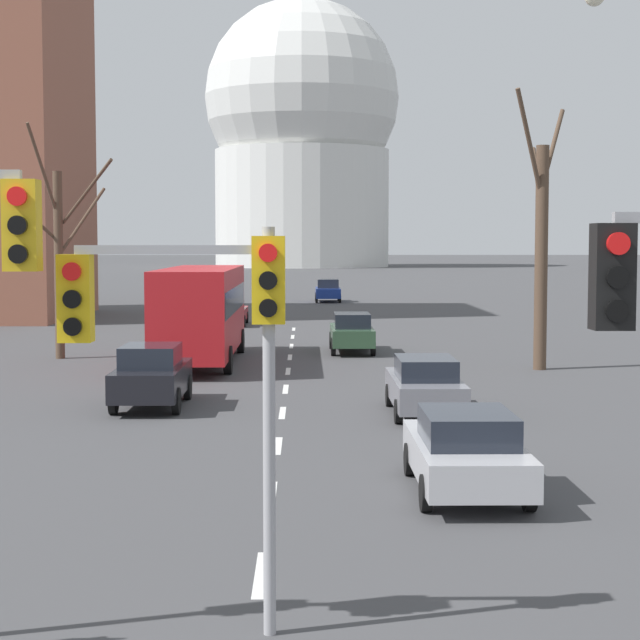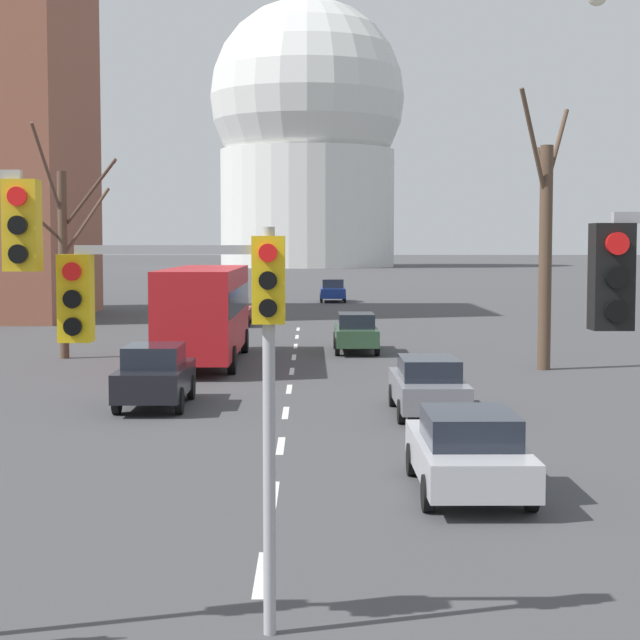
{
  "view_description": "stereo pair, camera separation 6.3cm",
  "coord_description": "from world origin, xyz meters",
  "px_view_note": "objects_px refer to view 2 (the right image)",
  "views": [
    {
      "loc": [
        0.59,
        -6.3,
        4.37
      ],
      "look_at": [
        0.76,
        5.55,
        3.52
      ],
      "focal_mm": 60.0,
      "sensor_mm": 36.0,
      "label": 1
    },
    {
      "loc": [
        0.66,
        -6.3,
        4.37
      ],
      "look_at": [
        0.76,
        5.55,
        3.52
      ],
      "focal_mm": 60.0,
      "sensor_mm": 36.0,
      "label": 2
    }
  ],
  "objects_px": {
    "sedan_near_right": "(468,451)",
    "sedan_near_left": "(356,332)",
    "sedan_far_right": "(155,375)",
    "sedan_far_left": "(233,311)",
    "traffic_signal_centre_tall": "(199,327)",
    "sedan_distant_centre": "(333,290)",
    "city_bus": "(205,307)",
    "sedan_mid_centre": "(428,385)"
  },
  "relations": [
    {
      "from": "sedan_far_left",
      "to": "city_bus",
      "type": "relative_size",
      "value": 0.42
    },
    {
      "from": "sedan_far_left",
      "to": "sedan_distant_centre",
      "type": "relative_size",
      "value": 1.01
    },
    {
      "from": "sedan_near_left",
      "to": "sedan_distant_centre",
      "type": "height_order",
      "value": "sedan_distant_centre"
    },
    {
      "from": "sedan_near_left",
      "to": "sedan_far_left",
      "type": "distance_m",
      "value": 15.59
    },
    {
      "from": "sedan_near_right",
      "to": "city_bus",
      "type": "distance_m",
      "value": 21.43
    },
    {
      "from": "sedan_near_left",
      "to": "sedan_mid_centre",
      "type": "xyz_separation_m",
      "value": [
        1.18,
        -15.74,
        -0.06
      ]
    },
    {
      "from": "traffic_signal_centre_tall",
      "to": "sedan_near_right",
      "type": "xyz_separation_m",
      "value": [
        3.97,
        6.77,
        -2.7
      ]
    },
    {
      "from": "traffic_signal_centre_tall",
      "to": "sedan_near_left",
      "type": "bearing_deg",
      "value": 84.43
    },
    {
      "from": "sedan_near_right",
      "to": "sedan_far_left",
      "type": "xyz_separation_m",
      "value": [
        -6.91,
        38.69,
        -0.0
      ]
    },
    {
      "from": "sedan_far_left",
      "to": "sedan_far_right",
      "type": "distance_m",
      "value": 28.75
    },
    {
      "from": "sedan_far_left",
      "to": "sedan_distant_centre",
      "type": "xyz_separation_m",
      "value": [
        5.79,
        22.79,
        0.11
      ]
    },
    {
      "from": "sedan_mid_centre",
      "to": "sedan_far_left",
      "type": "relative_size",
      "value": 0.98
    },
    {
      "from": "sedan_mid_centre",
      "to": "sedan_distant_centre",
      "type": "xyz_separation_m",
      "value": [
        -1.35,
        52.94,
        0.09
      ]
    },
    {
      "from": "city_bus",
      "to": "sedan_near_right",
      "type": "bearing_deg",
      "value": -72.03
    },
    {
      "from": "sedan_far_right",
      "to": "city_bus",
      "type": "distance_m",
      "value": 10.47
    },
    {
      "from": "sedan_near_left",
      "to": "sedan_far_left",
      "type": "bearing_deg",
      "value": 112.49
    },
    {
      "from": "sedan_far_left",
      "to": "city_bus",
      "type": "distance_m",
      "value": 18.4
    },
    {
      "from": "sedan_mid_centre",
      "to": "sedan_far_right",
      "type": "xyz_separation_m",
      "value": [
        -7.15,
        1.4,
        0.1
      ]
    },
    {
      "from": "city_bus",
      "to": "traffic_signal_centre_tall",
      "type": "bearing_deg",
      "value": -84.47
    },
    {
      "from": "sedan_far_left",
      "to": "city_bus",
      "type": "height_order",
      "value": "city_bus"
    },
    {
      "from": "traffic_signal_centre_tall",
      "to": "city_bus",
      "type": "bearing_deg",
      "value": 95.53
    },
    {
      "from": "traffic_signal_centre_tall",
      "to": "sedan_near_left",
      "type": "height_order",
      "value": "traffic_signal_centre_tall"
    },
    {
      "from": "sedan_near_left",
      "to": "sedan_near_right",
      "type": "relative_size",
      "value": 1.03
    },
    {
      "from": "city_bus",
      "to": "sedan_far_left",
      "type": "bearing_deg",
      "value": 90.97
    },
    {
      "from": "sedan_near_right",
      "to": "sedan_mid_centre",
      "type": "xyz_separation_m",
      "value": [
        0.24,
        8.54,
        0.01
      ]
    },
    {
      "from": "sedan_near_right",
      "to": "sedan_distant_centre",
      "type": "bearing_deg",
      "value": 91.04
    },
    {
      "from": "sedan_near_right",
      "to": "sedan_distant_centre",
      "type": "height_order",
      "value": "sedan_distant_centre"
    },
    {
      "from": "sedan_near_right",
      "to": "sedan_near_left",
      "type": "bearing_deg",
      "value": 92.22
    },
    {
      "from": "traffic_signal_centre_tall",
      "to": "sedan_far_left",
      "type": "height_order",
      "value": "traffic_signal_centre_tall"
    },
    {
      "from": "traffic_signal_centre_tall",
      "to": "sedan_distant_centre",
      "type": "distance_m",
      "value": 68.36
    },
    {
      "from": "sedan_near_left",
      "to": "sedan_near_right",
      "type": "distance_m",
      "value": 24.3
    },
    {
      "from": "sedan_near_right",
      "to": "traffic_signal_centre_tall",
      "type": "bearing_deg",
      "value": -120.42
    },
    {
      "from": "sedan_mid_centre",
      "to": "sedan_distant_centre",
      "type": "relative_size",
      "value": 1.0
    },
    {
      "from": "sedan_near_left",
      "to": "sedan_distant_centre",
      "type": "xyz_separation_m",
      "value": [
        -0.17,
        37.2,
        0.03
      ]
    },
    {
      "from": "sedan_near_right",
      "to": "city_bus",
      "type": "bearing_deg",
      "value": 107.97
    },
    {
      "from": "sedan_mid_centre",
      "to": "sedan_far_right",
      "type": "distance_m",
      "value": 7.29
    },
    {
      "from": "sedan_far_right",
      "to": "sedan_mid_centre",
      "type": "bearing_deg",
      "value": -11.11
    },
    {
      "from": "sedan_near_left",
      "to": "sedan_far_right",
      "type": "bearing_deg",
      "value": -112.61
    },
    {
      "from": "traffic_signal_centre_tall",
      "to": "city_bus",
      "type": "xyz_separation_m",
      "value": [
        -2.63,
        27.11,
        -1.4
      ]
    },
    {
      "from": "sedan_near_left",
      "to": "sedan_distant_centre",
      "type": "distance_m",
      "value": 37.2
    },
    {
      "from": "sedan_near_left",
      "to": "sedan_near_right",
      "type": "bearing_deg",
      "value": -87.78
    },
    {
      "from": "traffic_signal_centre_tall",
      "to": "sedan_near_left",
      "type": "relative_size",
      "value": 1.01
    }
  ]
}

